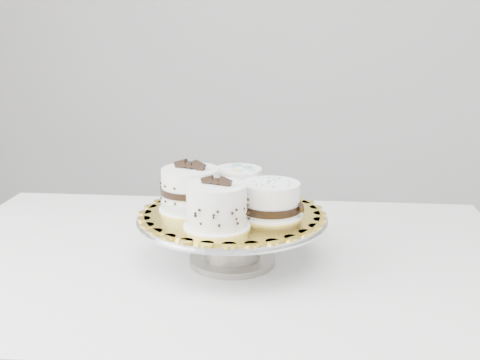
% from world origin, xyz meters
% --- Properties ---
extents(table, '(1.25, 0.93, 0.75)m').
position_xyz_m(table, '(-0.08, 0.25, 0.67)').
color(table, white).
rests_on(table, floor).
extents(cake_stand, '(0.35, 0.35, 0.09)m').
position_xyz_m(cake_stand, '(-0.05, 0.23, 0.81)').
color(cake_stand, gray).
rests_on(cake_stand, table).
extents(cake_board, '(0.37, 0.37, 0.00)m').
position_xyz_m(cake_board, '(-0.05, 0.23, 0.85)').
color(cake_board, gold).
rests_on(cake_board, cake_stand).
extents(cake_swirl, '(0.12, 0.12, 0.09)m').
position_xyz_m(cake_swirl, '(-0.06, 0.14, 0.88)').
color(cake_swirl, white).
rests_on(cake_swirl, cake_board).
extents(cake_banded, '(0.13, 0.13, 0.10)m').
position_xyz_m(cake_banded, '(-0.13, 0.23, 0.88)').
color(cake_banded, white).
rests_on(cake_banded, cake_board).
extents(cake_dots, '(0.12, 0.12, 0.07)m').
position_xyz_m(cake_dots, '(-0.06, 0.29, 0.88)').
color(cake_dots, white).
rests_on(cake_dots, cake_board).
extents(cake_ribbon, '(0.13, 0.13, 0.06)m').
position_xyz_m(cake_ribbon, '(0.02, 0.23, 0.88)').
color(cake_ribbon, white).
rests_on(cake_ribbon, cake_board).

